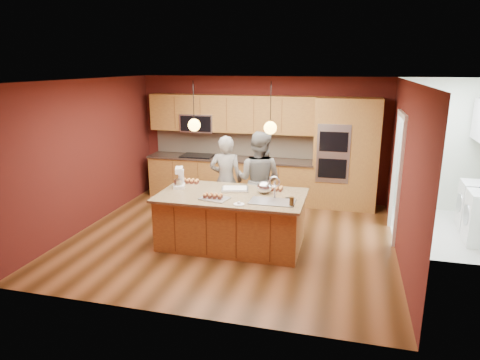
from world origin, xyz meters
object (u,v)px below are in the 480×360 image
(island, at_px, (233,219))
(stand_mixer, at_px, (179,179))
(person_right, at_px, (259,180))
(person_left, at_px, (226,180))
(mixing_bowl, at_px, (264,187))

(island, xyz_separation_m, stand_mixer, (-0.99, 0.15, 0.58))
(person_right, relative_size, stand_mixer, 5.04)
(person_left, xyz_separation_m, stand_mixer, (-0.61, -0.78, 0.19))
(island, relative_size, person_left, 1.42)
(person_left, distance_m, person_right, 0.63)
(person_left, bearing_deg, stand_mixer, 46.07)
(person_left, distance_m, stand_mixer, 1.01)
(stand_mixer, height_order, mixing_bowl, stand_mixer)
(person_right, distance_m, mixing_bowl, 0.78)
(island, bearing_deg, person_left, 112.50)
(mixing_bowl, bearing_deg, person_right, 108.93)
(island, height_order, person_left, person_left)
(island, bearing_deg, person_right, 75.49)
(mixing_bowl, bearing_deg, stand_mixer, -178.35)
(island, bearing_deg, mixing_bowl, 21.37)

